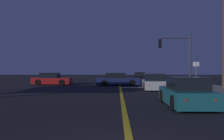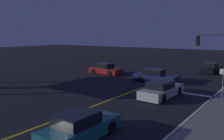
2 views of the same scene
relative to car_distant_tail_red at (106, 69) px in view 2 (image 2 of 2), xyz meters
The scene contains 11 objects.
sidewalk_right 20.09m from the car_distant_tail_red, 38.84° to the right, with size 3.20×36.00×0.15m, color gray.
lane_line_center 14.72m from the car_distant_tail_red, 58.88° to the right, with size 0.20×34.00×0.01m, color gold.
lane_line_edge_right 18.68m from the car_distant_tail_red, 42.40° to the right, with size 0.16×34.00×0.01m, color silver.
stop_bar 11.58m from the car_distant_tail_red, 20.72° to the right, with size 6.44×0.50×0.01m, color silver.
car_distant_tail_red is the anchor object (origin of this frame).
car_far_approaching_black 13.71m from the car_distant_tail_red, 39.52° to the left, with size 1.95×4.31×1.34m.
car_side_waiting_silver 12.22m from the car_distant_tail_red, 31.62° to the right, with size 2.04×4.77×1.34m.
car_following_oncoming_navy 7.41m from the car_distant_tail_red, ahead, with size 4.65×1.92×1.34m.
car_parked_curb_teal 19.04m from the car_distant_tail_red, 56.66° to the right, with size 1.90×4.29×1.34m.
traffic_signal_near_right 14.06m from the car_distant_tail_red, ahead, with size 3.33×0.28×5.33m.
street_sign_corner 15.29m from the car_distant_tail_red, 17.53° to the right, with size 0.56×0.07×2.44m.
Camera 2 is at (10.41, -1.24, 4.94)m, focal length 38.38 mm.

